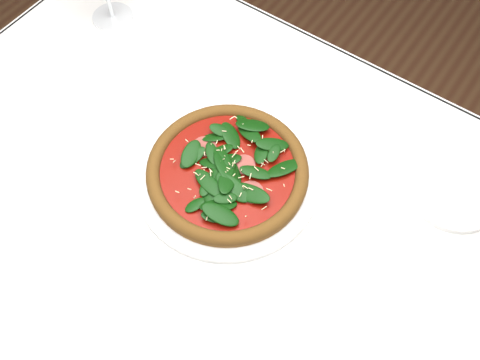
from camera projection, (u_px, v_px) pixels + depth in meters
The scene contains 5 objects.
ground at pixel (234, 328), 1.51m from camera, with size 6.00×6.00×0.00m, color brown.
dining_table at pixel (231, 231), 0.95m from camera, with size 1.21×0.81×0.75m.
plate at pixel (228, 175), 0.89m from camera, with size 0.31×0.31×0.01m.
pizza at pixel (227, 169), 0.87m from camera, with size 0.28×0.28×0.03m.
saucer_far at pixel (454, 191), 0.87m from camera, with size 0.15×0.15×0.01m.
Camera 1 is at (0.25, -0.32, 1.52)m, focal length 40.00 mm.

